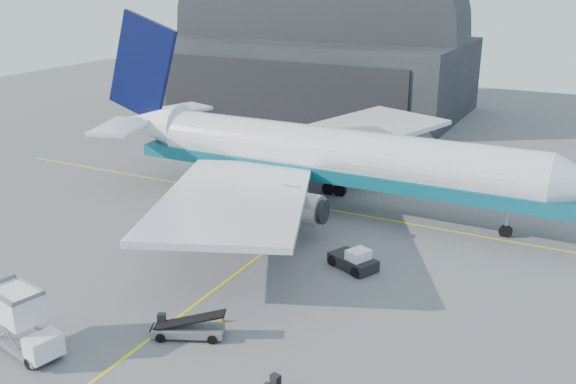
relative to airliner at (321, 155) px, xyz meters
The scene contains 8 objects.
ground 21.61m from the airliner, 88.08° to the right, with size 200.00×200.00×0.00m, color #565659.
taxi_lines 9.83m from the airliner, 85.14° to the right, with size 80.00×42.12×0.02m.
hangar 49.07m from the airliner, 115.83° to the left, with size 50.00×28.30×28.00m.
airliner is the anchor object (origin of this frame).
catering_truck 33.34m from the airliner, 99.46° to the right, with size 5.99×3.28×3.90m.
pushback_tug 15.70m from the airliner, 55.08° to the right, with size 4.42×3.59×1.80m.
belt_loader_a 27.34m from the airliner, 84.15° to the right, with size 4.91×3.31×1.87m.
traffic_cone 24.96m from the airliner, 81.26° to the right, with size 0.40×0.40×0.58m.
Camera 1 is at (24.58, -35.30, 22.59)m, focal length 40.00 mm.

